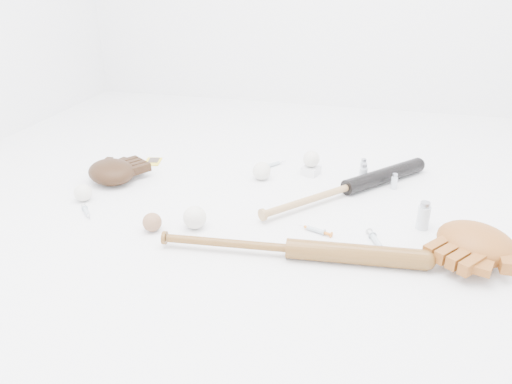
% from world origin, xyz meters
% --- Properties ---
extents(bat_dark, '(0.63, 0.70, 0.06)m').
position_xyz_m(bat_dark, '(0.28, 0.22, 0.03)').
color(bat_dark, black).
rests_on(bat_dark, ground).
extents(bat_wood, '(0.87, 0.14, 0.06)m').
position_xyz_m(bat_wood, '(0.14, -0.28, 0.03)').
color(bat_wood, brown).
rests_on(bat_wood, ground).
extents(glove_dark, '(0.36, 0.36, 0.09)m').
position_xyz_m(glove_dark, '(-0.68, 0.10, 0.05)').
color(glove_dark, black).
rests_on(glove_dark, ground).
extents(glove_tan, '(0.41, 0.41, 0.11)m').
position_xyz_m(glove_tan, '(0.70, -0.13, 0.05)').
color(glove_tan, brown).
rests_on(glove_tan, ground).
extents(trading_card, '(0.09, 0.11, 0.01)m').
position_xyz_m(trading_card, '(-0.61, 0.35, 0.00)').
color(trading_card, yellow).
rests_on(trading_card, ground).
extents(pedestal, '(0.09, 0.09, 0.04)m').
position_xyz_m(pedestal, '(0.11, 0.39, 0.02)').
color(pedestal, white).
rests_on(pedestal, ground).
extents(baseball_on_pedestal, '(0.07, 0.07, 0.07)m').
position_xyz_m(baseball_on_pedestal, '(0.11, 0.39, 0.07)').
color(baseball_on_pedestal, silver).
rests_on(baseball_on_pedestal, pedestal).
extents(baseball_left, '(0.07, 0.07, 0.07)m').
position_xyz_m(baseball_left, '(-0.70, -0.08, 0.03)').
color(baseball_left, silver).
rests_on(baseball_left, ground).
extents(baseball_upper, '(0.08, 0.08, 0.08)m').
position_xyz_m(baseball_upper, '(-0.09, 0.28, 0.04)').
color(baseball_upper, silver).
rests_on(baseball_upper, ground).
extents(baseball_mid, '(0.08, 0.08, 0.08)m').
position_xyz_m(baseball_mid, '(-0.21, -0.18, 0.04)').
color(baseball_mid, silver).
rests_on(baseball_mid, ground).
extents(baseball_aged, '(0.07, 0.07, 0.07)m').
position_xyz_m(baseball_aged, '(-0.34, -0.23, 0.03)').
color(baseball_aged, '#8D6143').
rests_on(baseball_aged, ground).
extents(syringe_0, '(0.11, 0.11, 0.02)m').
position_xyz_m(syringe_0, '(-0.63, -0.18, 0.01)').
color(syringe_0, '#ADBCC6').
rests_on(syringe_0, ground).
extents(syringe_1, '(0.14, 0.07, 0.02)m').
position_xyz_m(syringe_1, '(0.20, -0.10, 0.01)').
color(syringe_1, '#ADBCC6').
rests_on(syringe_1, ground).
extents(syringe_2, '(0.11, 0.13, 0.02)m').
position_xyz_m(syringe_2, '(-0.07, 0.44, 0.01)').
color(syringe_2, '#ADBCC6').
rests_on(syringe_2, ground).
extents(syringe_3, '(0.09, 0.16, 0.02)m').
position_xyz_m(syringe_3, '(0.40, -0.13, 0.01)').
color(syringe_3, '#ADBCC6').
rests_on(syringe_3, ground).
extents(vial_0, '(0.03, 0.03, 0.07)m').
position_xyz_m(vial_0, '(0.45, 0.33, 0.03)').
color(vial_0, silver).
rests_on(vial_0, ground).
extents(vial_1, '(0.03, 0.03, 0.07)m').
position_xyz_m(vial_1, '(0.32, 0.45, 0.03)').
color(vial_1, silver).
rests_on(vial_1, ground).
extents(vial_2, '(0.03, 0.03, 0.09)m').
position_xyz_m(vial_2, '(0.33, 0.35, 0.04)').
color(vial_2, silver).
rests_on(vial_2, ground).
extents(vial_3, '(0.04, 0.04, 0.10)m').
position_xyz_m(vial_3, '(0.55, 0.01, 0.05)').
color(vial_3, silver).
rests_on(vial_3, ground).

